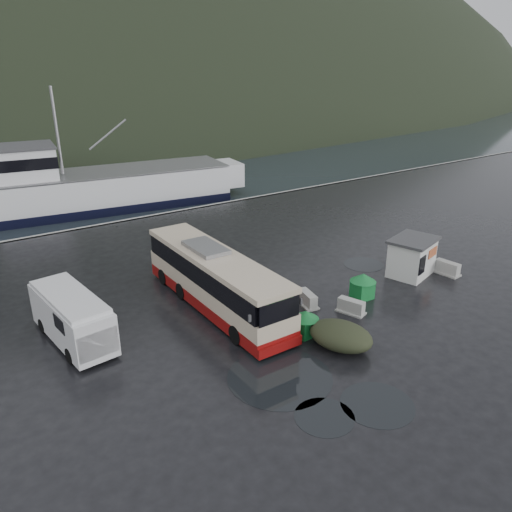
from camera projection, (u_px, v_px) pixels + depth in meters
ground at (259, 323)px, 24.91m from camera, size 160.00×160.00×0.00m
quay_edge at (119, 221)px, 40.26m from camera, size 160.00×0.60×1.50m
coach_bus at (216, 307)px, 26.55m from camera, size 2.90×11.38×3.21m
white_van at (76, 340)px, 23.40m from camera, size 2.62×5.96×2.41m
waste_bin_left at (305, 335)px, 23.83m from camera, size 0.98×0.98×1.30m
waste_bin_right at (361, 298)px, 27.54m from camera, size 1.10×1.10×1.44m
dome_tent at (340, 347)px, 22.86m from camera, size 3.04×3.56×1.18m
ticket_kiosk at (410, 274)px, 30.47m from camera, size 3.48×2.99×2.33m
jersey_barrier_a at (307, 305)px, 26.71m from camera, size 1.04×1.61×0.75m
jersey_barrier_b at (351, 312)px, 25.93m from camera, size 1.18×1.64×0.74m
jersey_barrier_c at (446, 274)px, 30.55m from camera, size 0.95×1.67×0.80m
fishing_trawler at (102, 193)px, 48.58m from camera, size 29.51×9.92×11.58m
puddles at (322, 360)px, 21.89m from camera, size 15.15×12.85×0.01m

